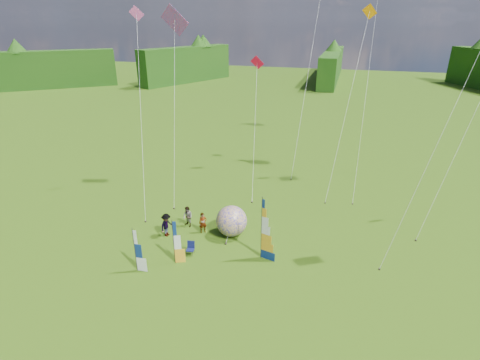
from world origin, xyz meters
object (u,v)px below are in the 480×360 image
(side_banner_left, at_px, (174,243))
(kite_whale, at_px, (369,68))
(spectator_a, at_px, (203,223))
(spectator_d, at_px, (225,222))
(spectator_b, at_px, (188,217))
(side_banner_far, at_px, (135,251))
(feather_banner_main, at_px, (261,229))
(spectator_c, at_px, (167,225))
(camp_chair, at_px, (190,249))
(bol_inflatable, at_px, (231,221))

(side_banner_left, distance_m, kite_whale, 24.25)
(spectator_a, bearing_deg, spectator_d, -11.13)
(spectator_d, bearing_deg, spectator_b, 8.08)
(spectator_a, relative_size, spectator_b, 0.98)
(side_banner_far, relative_size, spectator_b, 1.80)
(spectator_b, height_order, kite_whale, kite_whale)
(feather_banner_main, xyz_separation_m, side_banner_left, (-5.44, -2.28, -0.65))
(feather_banner_main, xyz_separation_m, spectator_c, (-7.52, 0.74, -1.34))
(camp_chair, height_order, kite_whale, kite_whale)
(feather_banner_main, distance_m, camp_chair, 5.24)
(spectator_b, bearing_deg, camp_chair, -35.15)
(side_banner_left, height_order, bol_inflatable, side_banner_left)
(feather_banner_main, height_order, spectator_a, feather_banner_main)
(spectator_b, height_order, camp_chair, spectator_b)
(feather_banner_main, xyz_separation_m, side_banner_far, (-7.50, -3.72, -0.72))
(spectator_d, bearing_deg, kite_whale, -117.96)
(side_banner_far, xyz_separation_m, spectator_c, (-0.02, 4.46, -0.62))
(spectator_a, xyz_separation_m, spectator_b, (-1.49, 0.52, 0.02))
(camp_chair, bearing_deg, side_banner_left, -127.42)
(spectator_a, xyz_separation_m, spectator_d, (1.56, 0.61, 0.03))
(spectator_c, bearing_deg, kite_whale, -30.12)
(feather_banner_main, bearing_deg, kite_whale, 84.78)
(camp_chair, bearing_deg, side_banner_far, -144.81)
(spectator_d, bearing_deg, camp_chair, 76.58)
(spectator_c, bearing_deg, side_banner_far, -169.34)
(feather_banner_main, relative_size, side_banner_left, 1.40)
(spectator_a, height_order, kite_whale, kite_whale)
(side_banner_left, xyz_separation_m, spectator_d, (1.95, 4.84, -0.75))
(spectator_a, relative_size, spectator_d, 0.97)
(spectator_a, relative_size, spectator_c, 0.90)
(side_banner_far, height_order, spectator_d, side_banner_far)
(bol_inflatable, bearing_deg, feather_banner_main, -38.56)
(side_banner_far, bearing_deg, bol_inflatable, 49.87)
(side_banner_left, distance_m, bol_inflatable, 5.25)
(spectator_b, bearing_deg, feather_banner_main, 8.28)
(bol_inflatable, height_order, spectator_d, bol_inflatable)
(kite_whale, bearing_deg, bol_inflatable, -143.17)
(side_banner_left, bearing_deg, side_banner_far, -167.41)
(side_banner_left, height_order, kite_whale, kite_whale)
(feather_banner_main, relative_size, spectator_a, 2.71)
(spectator_d, relative_size, camp_chair, 1.75)
(bol_inflatable, bearing_deg, side_banner_left, -119.89)
(feather_banner_main, distance_m, spectator_c, 7.67)
(side_banner_far, bearing_deg, kite_whale, 54.10)
(bol_inflatable, height_order, spectator_b, bol_inflatable)
(spectator_b, bearing_deg, side_banner_left, -47.96)
(spectator_d, bearing_deg, feather_banner_main, 149.98)
(feather_banner_main, relative_size, camp_chair, 4.59)
(bol_inflatable, distance_m, camp_chair, 3.96)
(feather_banner_main, relative_size, spectator_d, 2.62)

